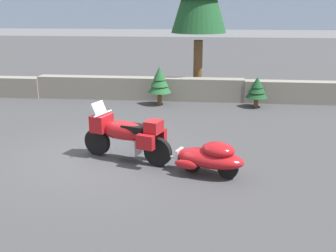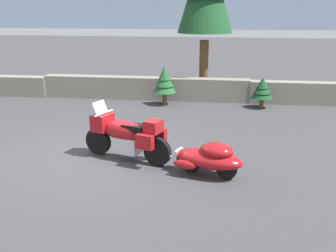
{
  "view_description": "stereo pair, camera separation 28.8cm",
  "coord_description": "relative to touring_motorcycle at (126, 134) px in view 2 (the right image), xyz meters",
  "views": [
    {
      "loc": [
        2.75,
        -9.02,
        3.5
      ],
      "look_at": [
        1.79,
        -0.05,
        0.85
      ],
      "focal_mm": 43.75,
      "sensor_mm": 36.0,
      "label": 1
    },
    {
      "loc": [
        3.04,
        -8.98,
        3.5
      ],
      "look_at": [
        1.79,
        -0.05,
        0.85
      ],
      "focal_mm": 43.75,
      "sensor_mm": 36.0,
      "label": 2
    }
  ],
  "objects": [
    {
      "name": "ground_plane",
      "position": [
        -0.81,
        0.11,
        -0.62
      ],
      "size": [
        80.0,
        80.0,
        0.0
      ],
      "primitive_type": "plane",
      "color": "#38383A"
    },
    {
      "name": "pine_sapling_near",
      "position": [
        3.57,
        5.68,
        0.06
      ],
      "size": [
        0.79,
        0.79,
        1.09
      ],
      "color": "brown",
      "rests_on": "ground"
    },
    {
      "name": "pine_sapling_farther",
      "position": [
        0.07,
        5.69,
        0.26
      ],
      "size": [
        0.85,
        0.85,
        1.41
      ],
      "color": "brown",
      "rests_on": "ground"
    },
    {
      "name": "car_shaped_trailer",
      "position": [
        1.96,
        -0.7,
        -0.21
      ],
      "size": [
        2.2,
        1.16,
        0.76
      ],
      "color": "black",
      "rests_on": "ground"
    },
    {
      "name": "stone_guard_wall",
      "position": [
        -0.78,
        6.51,
        -0.21
      ],
      "size": [
        24.0,
        0.64,
        0.86
      ],
      "color": "slate",
      "rests_on": "ground"
    },
    {
      "name": "touring_motorcycle",
      "position": [
        0.0,
        0.0,
        0.0
      ],
      "size": [
        2.22,
        1.2,
        1.33
      ],
      "color": "black",
      "rests_on": "ground"
    }
  ]
}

